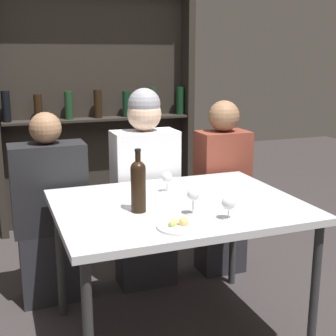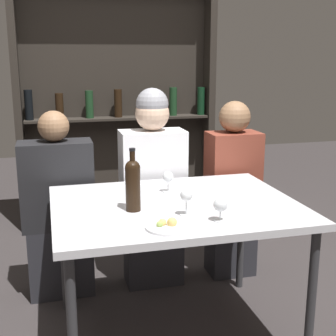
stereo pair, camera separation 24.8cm
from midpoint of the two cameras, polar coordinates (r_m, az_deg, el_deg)
name	(u,v)px [view 2 (the right image)]	position (r m, az deg, el deg)	size (l,w,h in m)	color
ground_plane	(175,334)	(2.72, 3.59, -19.61)	(10.00, 10.00, 0.00)	#332D2D
dining_table	(175,214)	(2.41, 3.83, -5.71)	(1.24, 0.96, 0.75)	silver
wine_rack_wall	(117,91)	(4.14, -4.53, 9.34)	(1.73, 0.21, 2.32)	#28231E
wine_bottle	(133,183)	(2.23, -1.15, -1.85)	(0.07, 0.07, 0.31)	black
wine_glass_0	(168,178)	(2.55, 2.78, -1.26)	(0.06, 0.06, 0.12)	silver
wine_glass_1	(187,196)	(2.19, 5.63, -3.51)	(0.06, 0.06, 0.13)	silver
wine_glass_2	(220,206)	(2.14, 9.74, -4.59)	(0.07, 0.07, 0.11)	silver
food_plate_0	(170,226)	(2.05, 3.70, -7.10)	(0.22, 0.22, 0.05)	white
seated_person_left	(59,212)	(2.95, -10.88, -5.34)	(0.44, 0.22, 1.17)	#26262B
seated_person_center	(153,191)	(3.01, 0.50, -2.88)	(0.41, 0.22, 1.29)	#26262B
seated_person_right	(232,194)	(3.21, 10.04, -3.15)	(0.34, 0.22, 1.20)	#26262B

